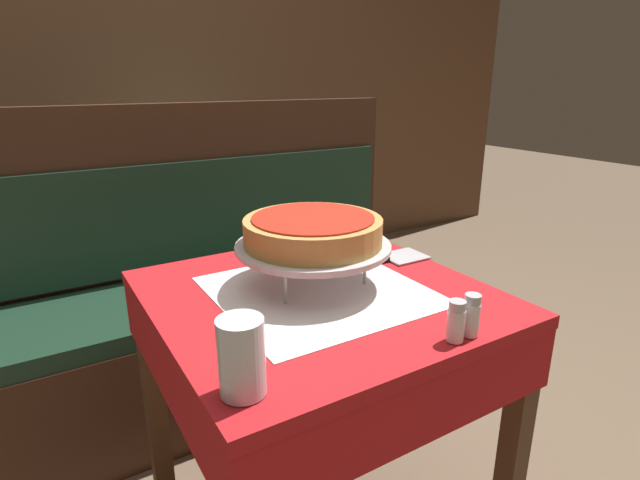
% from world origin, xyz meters
% --- Properties ---
extents(dining_table_front, '(0.71, 0.71, 0.75)m').
position_xyz_m(dining_table_front, '(0.00, 0.00, 0.64)').
color(dining_table_front, red).
rests_on(dining_table_front, ground_plane).
extents(dining_table_rear, '(0.69, 0.69, 0.74)m').
position_xyz_m(dining_table_rear, '(0.26, 1.74, 0.64)').
color(dining_table_rear, '#1E6B33').
rests_on(dining_table_rear, ground_plane).
extents(booth_bench, '(1.73, 0.51, 1.11)m').
position_xyz_m(booth_bench, '(0.02, 0.80, 0.33)').
color(booth_bench, '#3D2316').
rests_on(booth_bench, ground_plane).
extents(back_wall_panel, '(6.00, 0.04, 2.40)m').
position_xyz_m(back_wall_panel, '(0.00, 2.15, 1.20)').
color(back_wall_panel, brown).
rests_on(back_wall_panel, ground_plane).
extents(pizza_pan_stand, '(0.35, 0.35, 0.10)m').
position_xyz_m(pizza_pan_stand, '(0.01, 0.04, 0.84)').
color(pizza_pan_stand, '#ADADB2').
rests_on(pizza_pan_stand, dining_table_front).
extents(deep_dish_pizza, '(0.31, 0.31, 0.06)m').
position_xyz_m(deep_dish_pizza, '(0.01, 0.04, 0.88)').
color(deep_dish_pizza, '#C68E47').
rests_on(deep_dish_pizza, pizza_pan_stand).
extents(pizza_server, '(0.28, 0.09, 0.01)m').
position_xyz_m(pizza_server, '(0.24, 0.07, 0.75)').
color(pizza_server, '#BCBCC1').
rests_on(pizza_server, dining_table_front).
extents(water_glass_near, '(0.07, 0.07, 0.12)m').
position_xyz_m(water_glass_near, '(-0.29, -0.26, 0.81)').
color(water_glass_near, silver).
rests_on(water_glass_near, dining_table_front).
extents(salt_shaker, '(0.03, 0.03, 0.08)m').
position_xyz_m(salt_shaker, '(0.10, -0.32, 0.79)').
color(salt_shaker, silver).
rests_on(salt_shaker, dining_table_front).
extents(pepper_shaker, '(0.03, 0.03, 0.08)m').
position_xyz_m(pepper_shaker, '(0.13, -0.32, 0.79)').
color(pepper_shaker, silver).
rests_on(pepper_shaker, dining_table_front).
extents(napkin_holder, '(0.10, 0.05, 0.09)m').
position_xyz_m(napkin_holder, '(0.12, 0.31, 0.79)').
color(napkin_holder, '#B2B2B7').
rests_on(napkin_holder, dining_table_front).
extents(condiment_caddy, '(0.14, 0.14, 0.15)m').
position_xyz_m(condiment_caddy, '(0.33, 1.65, 0.77)').
color(condiment_caddy, black).
rests_on(condiment_caddy, dining_table_rear).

